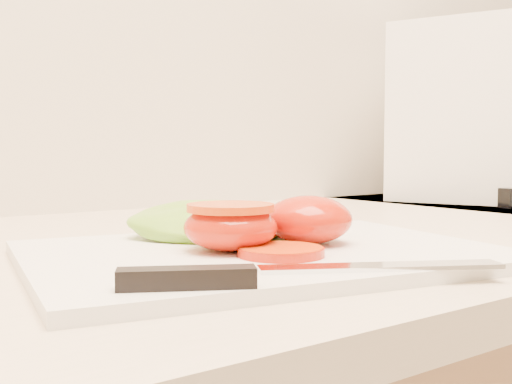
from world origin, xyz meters
TOP-DOWN VIEW (x-y plane):
  - cutting_board at (-0.32, 1.54)m, footprint 0.41×0.33m
  - tomato_half_dome at (-0.27, 1.54)m, footprint 0.07×0.07m
  - tomato_half_cut at (-0.35, 1.55)m, footprint 0.07×0.07m
  - tomato_slice_0 at (-0.33, 1.50)m, footprint 0.06×0.06m
  - lettuce_leaf_0 at (-0.32, 1.62)m, footprint 0.18×0.17m
  - lettuce_leaf_1 at (-0.27, 1.61)m, footprint 0.11×0.09m
  - knife at (-0.39, 1.44)m, footprint 0.25×0.10m
  - appliance at (0.33, 1.80)m, footprint 0.28×0.31m

SIDE VIEW (x-z plane):
  - cutting_board at x=-0.32m, z-range 0.93..0.94m
  - tomato_slice_0 at x=-0.33m, z-range 0.94..0.95m
  - knife at x=-0.39m, z-range 0.94..0.95m
  - lettuce_leaf_1 at x=-0.27m, z-range 0.94..0.96m
  - lettuce_leaf_0 at x=-0.32m, z-range 0.94..0.97m
  - tomato_half_dome at x=-0.27m, z-range 0.94..0.98m
  - tomato_half_cut at x=-0.35m, z-range 0.94..0.98m
  - appliance at x=0.33m, z-range 0.93..1.23m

